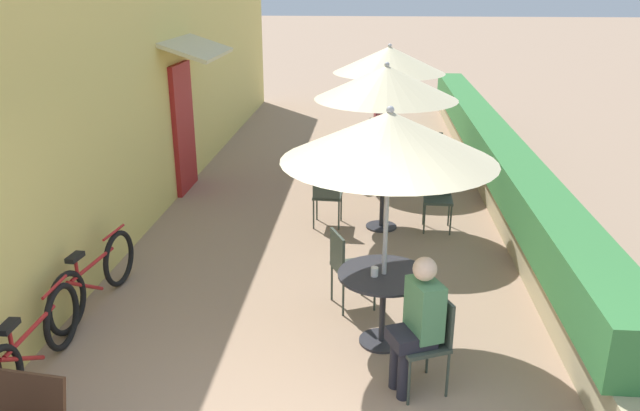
{
  "coord_description": "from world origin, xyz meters",
  "views": [
    {
      "loc": [
        0.68,
        -3.29,
        3.36
      ],
      "look_at": [
        0.15,
        3.18,
        1.0
      ],
      "focal_mm": 35.0,
      "sensor_mm": 36.0,
      "label": 1
    }
  ],
  "objects": [
    {
      "name": "cafe_chair_near_right",
      "position": [
        0.47,
        2.74,
        0.52
      ],
      "size": [
        0.53,
        0.53,
        0.87
      ],
      "rotation": [
        0.0,
        0.0,
        11.4
      ],
      "color": "#384238",
      "rests_on": "ground_plane"
    },
    {
      "name": "patio_table_mid",
      "position": [
        0.88,
        5.09,
        0.57
      ],
      "size": [
        0.88,
        0.88,
        0.74
      ],
      "color": "#28282D",
      "rests_on": "ground_plane"
    },
    {
      "name": "planter_hedge",
      "position": [
        2.75,
        7.22,
        0.54
      ],
      "size": [
        0.6,
        13.64,
        1.01
      ],
      "color": "tan",
      "rests_on": "ground_plane"
    },
    {
      "name": "patio_table_far",
      "position": [
        0.97,
        7.6,
        0.57
      ],
      "size": [
        0.88,
        0.88,
        0.74
      ],
      "color": "#28282D",
      "rests_on": "ground_plane"
    },
    {
      "name": "bicycle_leaning",
      "position": [
        -2.2,
        1.18,
        0.34
      ],
      "size": [
        0.1,
        1.73,
        0.74
      ],
      "rotation": [
        0.0,
        0.0,
        0.01
      ],
      "color": "black",
      "rests_on": "ground_plane"
    },
    {
      "name": "coffee_cup_near",
      "position": [
        0.76,
        1.99,
        0.79
      ],
      "size": [
        0.07,
        0.07,
        0.09
      ],
      "color": "white",
      "rests_on": "patio_table_near"
    },
    {
      "name": "cafe_chair_far_left",
      "position": [
        0.81,
        8.36,
        0.52
      ],
      "size": [
        0.44,
        0.44,
        0.87
      ],
      "rotation": [
        0.0,
        0.0,
        4.82
      ],
      "color": "#384238",
      "rests_on": "ground_plane"
    },
    {
      "name": "cafe_chair_far_back",
      "position": [
        1.72,
        7.35,
        0.52
      ],
      "size": [
        0.53,
        0.53,
        0.87
      ],
      "rotation": [
        0.0,
        0.0,
        9.01
      ],
      "color": "#384238",
      "rests_on": "ground_plane"
    },
    {
      "name": "cafe_facade_wall",
      "position": [
        -2.54,
        7.19,
        2.09
      ],
      "size": [
        0.98,
        14.64,
        4.2
      ],
      "color": "#E0CC6B",
      "rests_on": "ground_plane"
    },
    {
      "name": "patio_umbrella_mid",
      "position": [
        0.88,
        5.09,
        2.07
      ],
      "size": [
        1.93,
        1.93,
        2.34
      ],
      "color": "#B7B7BC",
      "rests_on": "ground_plane"
    },
    {
      "name": "bicycle_second",
      "position": [
        -2.23,
        2.51,
        0.34
      ],
      "size": [
        0.24,
        1.72,
        0.74
      ],
      "rotation": [
        0.0,
        0.0,
        -0.1
      ],
      "color": "black",
      "rests_on": "ground_plane"
    },
    {
      "name": "seated_patron_near_left",
      "position": [
        1.12,
        1.33,
        0.69
      ],
      "size": [
        0.49,
        0.45,
        1.25
      ],
      "rotation": [
        0.0,
        0.0,
        8.26
      ],
      "color": "#23232D",
      "rests_on": "ground_plane"
    },
    {
      "name": "patio_umbrella_far",
      "position": [
        0.97,
        7.6,
        2.07
      ],
      "size": [
        1.93,
        1.93,
        2.34
      ],
      "color": "#B7B7BC",
      "rests_on": "ground_plane"
    },
    {
      "name": "cafe_chair_far_right",
      "position": [
        0.39,
        7.07,
        0.52
      ],
      "size": [
        0.56,
        0.56,
        0.87
      ],
      "rotation": [
        0.0,
        0.0,
        6.92
      ],
      "color": "#384238",
      "rests_on": "ground_plane"
    },
    {
      "name": "cafe_chair_near_left",
      "position": [
        1.23,
        1.37,
        0.52
      ],
      "size": [
        0.53,
        0.53,
        0.87
      ],
      "rotation": [
        0.0,
        0.0,
        8.26
      ],
      "color": "#384238",
      "rests_on": "ground_plane"
    },
    {
      "name": "seated_patron_far_left",
      "position": [
        0.92,
        8.37,
        0.69
      ],
      "size": [
        0.43,
        0.36,
        1.25
      ],
      "rotation": [
        0.0,
        0.0,
        4.82
      ],
      "color": "#23232D",
      "rests_on": "ground_plane"
    },
    {
      "name": "cafe_chair_mid_right",
      "position": [
        0.1,
        5.05,
        0.52
      ],
      "size": [
        0.42,
        0.42,
        0.87
      ],
      "rotation": [
        0.0,
        0.0,
        12.52
      ],
      "color": "#384238",
      "rests_on": "ground_plane"
    },
    {
      "name": "patio_table_near",
      "position": [
        0.85,
        2.05,
        0.57
      ],
      "size": [
        0.88,
        0.88,
        0.74
      ],
      "color": "#28282D",
      "rests_on": "ground_plane"
    },
    {
      "name": "cafe_chair_mid_left",
      "position": [
        1.66,
        5.13,
        0.52
      ],
      "size": [
        0.42,
        0.42,
        0.87
      ],
      "rotation": [
        0.0,
        0.0,
        9.38
      ],
      "color": "#384238",
      "rests_on": "ground_plane"
    },
    {
      "name": "patio_umbrella_near",
      "position": [
        0.85,
        2.05,
        2.07
      ],
      "size": [
        1.93,
        1.93,
        2.34
      ],
      "color": "#B7B7BC",
      "rests_on": "ground_plane"
    }
  ]
}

